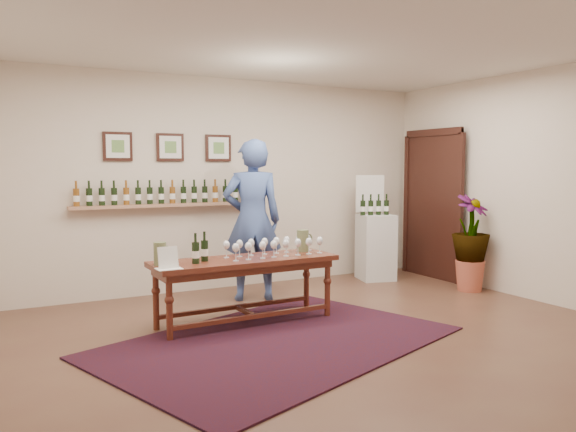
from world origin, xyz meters
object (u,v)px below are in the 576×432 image
person (252,220)px  display_pedestal (376,247)px  potted_plant (471,243)px  tasting_table (245,268)px

person → display_pedestal: bearing=-154.7°
potted_plant → person: 2.90m
potted_plant → person: bearing=161.7°
potted_plant → person: person is taller
tasting_table → display_pedestal: size_ratio=2.07×
potted_plant → display_pedestal: bearing=117.7°
tasting_table → person: (0.51, 0.92, 0.40)m
tasting_table → display_pedestal: display_pedestal is taller
person → tasting_table: bearing=78.4°
tasting_table → potted_plant: 3.24m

